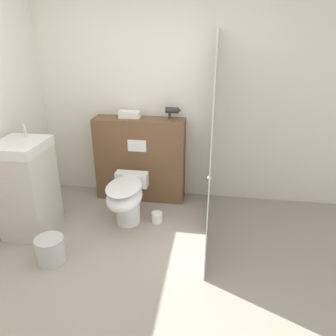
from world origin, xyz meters
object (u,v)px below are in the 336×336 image
at_px(sink_vanity, 27,188).
at_px(waste_bin, 50,250).
at_px(hair_drier, 173,111).
at_px(toilet, 126,198).

distance_m(sink_vanity, waste_bin, 0.73).
xyz_separation_m(sink_vanity, waste_bin, (0.43, -0.46, -0.38)).
bearing_deg(sink_vanity, hair_drier, 34.39).
bearing_deg(waste_bin, sink_vanity, 133.16).
xyz_separation_m(toilet, waste_bin, (-0.53, -0.71, -0.20)).
height_order(sink_vanity, hair_drier, hair_drier).
xyz_separation_m(toilet, sink_vanity, (-0.97, -0.25, 0.18)).
distance_m(toilet, waste_bin, 0.91).
relative_size(sink_vanity, waste_bin, 4.33).
distance_m(sink_vanity, hair_drier, 1.78).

